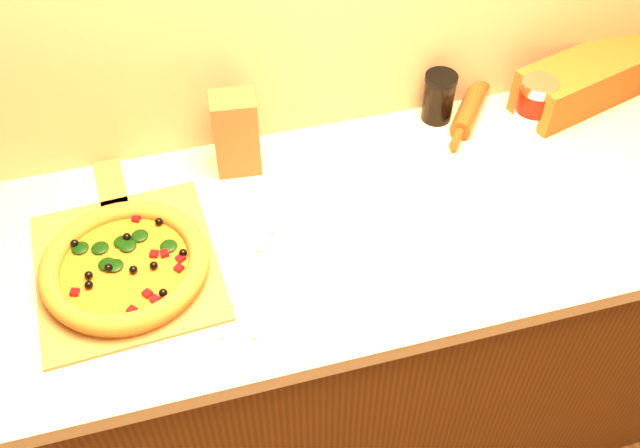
{
  "coord_description": "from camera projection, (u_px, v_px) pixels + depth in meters",
  "views": [
    {
      "loc": [
        -0.32,
        0.42,
        2.04
      ],
      "look_at": [
        -0.06,
        1.38,
        0.96
      ],
      "focal_mm": 40.0,
      "sensor_mm": 36.0,
      "label": 1
    }
  ],
  "objects": [
    {
      "name": "pizza",
      "position": [
        125.0,
        265.0,
        1.43
      ],
      "size": [
        0.34,
        0.34,
        0.05
      ],
      "color": "#BF862F",
      "rests_on": "pizza_peel"
    },
    {
      "name": "paper_bag",
      "position": [
        236.0,
        134.0,
        1.6
      ],
      "size": [
        0.11,
        0.09,
        0.2
      ],
      "primitive_type": "cube",
      "rotation": [
        0.0,
        0.0,
        -0.1
      ],
      "color": "brown",
      "rests_on": "countertop"
    },
    {
      "name": "dark_jar",
      "position": [
        439.0,
        97.0,
        1.75
      ],
      "size": [
        0.08,
        0.08,
        0.13
      ],
      "color": "black",
      "rests_on": "countertop"
    },
    {
      "name": "coffee_canister",
      "position": [
        535.0,
        101.0,
        1.74
      ],
      "size": [
        0.09,
        0.09,
        0.12
      ],
      "color": "silver",
      "rests_on": "countertop"
    },
    {
      "name": "cabinet",
      "position": [
        337.0,
        340.0,
        1.9
      ],
      "size": [
        2.8,
        0.65,
        0.86
      ],
      "primitive_type": "cube",
      "color": "#4B2C10",
      "rests_on": "ground"
    },
    {
      "name": "bread_bag",
      "position": [
        593.0,
        78.0,
        1.81
      ],
      "size": [
        0.45,
        0.25,
        0.12
      ],
      "primitive_type": "cube",
      "rotation": [
        0.0,
        0.0,
        0.28
      ],
      "color": "brown",
      "rests_on": "countertop"
    },
    {
      "name": "pizza_peel",
      "position": [
        126.0,
        260.0,
        1.47
      ],
      "size": [
        0.38,
        0.55,
        0.01
      ],
      "rotation": [
        0.0,
        0.0,
        0.06
      ],
      "color": "brown",
      "rests_on": "countertop"
    },
    {
      "name": "rolling_pin",
      "position": [
        473.0,
        101.0,
        1.8
      ],
      "size": [
        0.25,
        0.31,
        0.05
      ],
      "rotation": [
        0.0,
        0.0,
        0.91
      ],
      "color": "#5B310F",
      "rests_on": "countertop"
    },
    {
      "name": "countertop",
      "position": [
        341.0,
        227.0,
        1.57
      ],
      "size": [
        2.84,
        0.68,
        0.04
      ],
      "primitive_type": "cube",
      "color": "#C4B699",
      "rests_on": "cabinet"
    }
  ]
}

